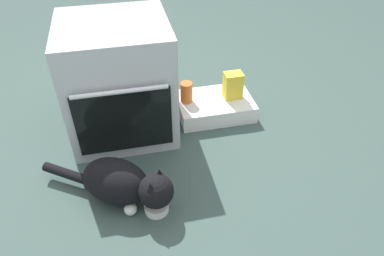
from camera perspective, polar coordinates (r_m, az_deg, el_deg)
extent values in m
plane|color=#384C47|center=(2.09, -7.47, -6.89)|extent=(8.00, 8.00, 0.00)
cube|color=#B7BABF|center=(2.22, -11.51, 7.47)|extent=(0.62, 0.59, 0.71)
cube|color=black|center=(2.02, -10.66, 0.96)|extent=(0.53, 0.01, 0.39)
cylinder|color=silver|center=(1.87, -11.37, 5.65)|extent=(0.50, 0.02, 0.02)
cube|color=white|center=(2.47, 3.62, 3.48)|extent=(0.50, 0.34, 0.12)
cylinder|color=white|center=(1.88, -5.65, -12.37)|extent=(0.12, 0.12, 0.05)
sphere|color=brown|center=(1.87, -5.68, -12.05)|extent=(0.07, 0.07, 0.07)
ellipsoid|color=black|center=(1.88, -12.00, -8.22)|extent=(0.43, 0.39, 0.23)
sphere|color=black|center=(1.78, -5.72, -9.90)|extent=(0.18, 0.18, 0.18)
cone|color=black|center=(1.76, -5.18, -7.39)|extent=(0.06, 0.06, 0.08)
cone|color=black|center=(1.71, -6.57, -9.58)|extent=(0.06, 0.06, 0.08)
cylinder|color=black|center=(2.07, -18.97, -6.86)|extent=(0.28, 0.21, 0.06)
sphere|color=silver|center=(1.95, -7.90, -9.82)|extent=(0.07, 0.07, 0.07)
sphere|color=silver|center=(1.88, -9.73, -12.55)|extent=(0.07, 0.07, 0.07)
cube|color=yellow|center=(2.42, 6.50, 6.73)|extent=(0.12, 0.09, 0.18)
cylinder|color=#D16023|center=(2.37, -0.89, 5.67)|extent=(0.08, 0.08, 0.14)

